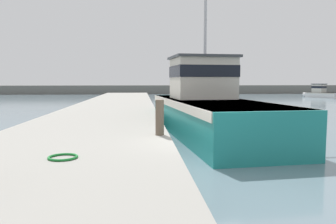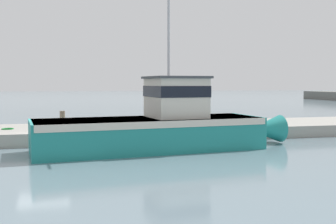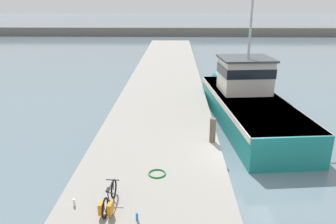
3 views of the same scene
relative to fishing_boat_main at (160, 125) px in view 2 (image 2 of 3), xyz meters
The scene contains 5 objects.
ground_plane 5.98m from the fishing_boat_main, 100.05° to the right, with size 320.00×320.00×0.00m, color slate.
dock_pier 7.80m from the fishing_boat_main, 132.03° to the right, with size 5.91×80.00×0.73m, color gray.
fishing_boat_main is the anchor object (origin of this frame).
mooring_post 5.42m from the fishing_boat_main, 118.06° to the right, with size 0.28×0.28×1.16m, color brown.
hose_coil 9.28m from the fishing_boat_main, 122.28° to the right, with size 0.68×0.68×0.06m, color #197A2D.
Camera 2 is at (21.62, 0.84, 3.37)m, focal length 45.00 mm.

